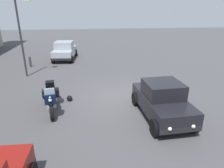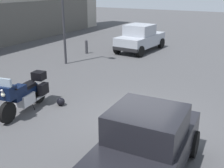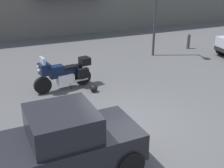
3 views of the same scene
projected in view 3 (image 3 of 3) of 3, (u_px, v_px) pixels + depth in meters
name	position (u px, v px, depth m)	size (l,w,h in m)	color
ground_plane	(131.00, 125.00, 8.45)	(80.00, 80.00, 0.00)	#424244
motorcycle	(64.00, 73.00, 10.68)	(2.26, 0.91, 1.36)	black
helmet	(94.00, 88.00, 10.59)	(0.28, 0.28, 0.28)	black
car_compact_side	(63.00, 143.00, 6.24)	(3.52, 1.81, 1.56)	black
bollard_curbside	(189.00, 41.00, 15.93)	(0.16, 0.16, 0.83)	#333338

